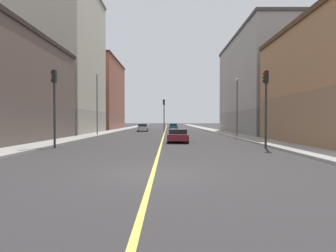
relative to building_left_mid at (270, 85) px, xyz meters
The scene contains 15 objects.
ground_plane 38.98m from the building_left_mid, 115.43° to the right, with size 400.00×400.00×0.00m, color #322F2F.
sidewalk_left 17.68m from the building_left_mid, 116.26° to the left, with size 2.58×168.00×0.15m, color #9E9B93.
sidewalk_right 30.41m from the building_left_mid, 150.72° to the left, with size 2.58×168.00×0.15m, color #9E9B93.
lane_center_stripe 23.08m from the building_left_mid, 138.71° to the left, with size 0.16×154.00×0.01m, color #E5D14C.
building_left_mid is the anchor object (origin of this frame).
building_right_midblock 33.08m from the building_left_mid, behind, with size 11.96×16.93×22.02m.
building_right_distant 38.86m from the building_left_mid, 147.76° to the left, with size 11.96×20.34×15.35m.
traffic_light_left_near 26.10m from the building_left_mid, 110.00° to the right, with size 0.40×0.32×5.56m.
traffic_light_right_near 34.39m from the building_left_mid, 134.76° to the right, with size 0.40×0.32×5.60m.
traffic_light_median_far 17.86m from the building_left_mid, 161.56° to the left, with size 0.40×0.32×5.61m.
street_lamp_left_near 13.89m from the building_left_mid, 125.26° to the right, with size 0.36×0.36×6.76m.
street_lamp_right_near 26.19m from the building_left_mid, 163.87° to the right, with size 0.36×0.36×8.08m.
car_teal 27.32m from the building_left_mid, 123.61° to the left, with size 1.94×4.55×1.29m.
car_maroon 24.83m from the building_left_mid, 128.79° to the right, with size 1.98×4.07×1.20m.
car_silver 23.11m from the building_left_mid, 157.86° to the left, with size 1.98×4.25×1.36m.
Camera 1 is at (0.57, -11.06, 1.99)m, focal length 31.72 mm.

